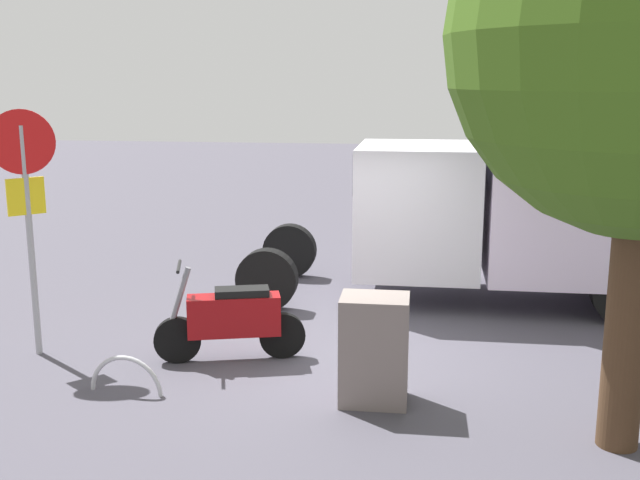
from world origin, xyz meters
name	(u,v)px	position (x,y,z in m)	size (l,w,h in m)	color
ground_plane	(351,356)	(0.00, 0.00, 0.00)	(60.00, 60.00, 0.00)	#484550
box_truck_near	(571,203)	(-2.98, -2.73, 1.53)	(8.12, 2.20, 2.68)	black
motorcycle	(233,318)	(1.40, 0.30, 0.52)	(1.77, 0.74, 1.20)	black
stop_sign	(26,194)	(3.83, 0.43, 1.99)	(0.71, 0.33, 2.99)	#9E9EA3
utility_cabinet	(374,350)	(-0.36, 1.29, 0.57)	(0.70, 0.54, 1.15)	slate
bike_rack_hoop	(127,393)	(2.31, 1.43, 0.00)	(0.85, 0.85, 0.05)	#B7B7BC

